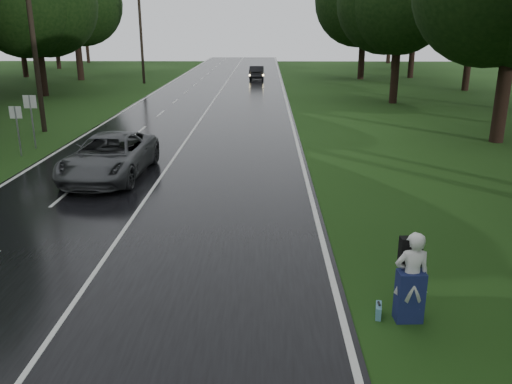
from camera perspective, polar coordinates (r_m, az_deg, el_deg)
The scene contains 16 objects.
ground at distance 11.98m, azimuth -20.02°, elevation -12.68°, with size 160.00×160.00×0.00m, color #1D3E12.
road at distance 30.44m, azimuth -6.89°, elevation 6.59°, with size 12.00×140.00×0.04m, color black.
lane_center at distance 30.43m, azimuth -6.89°, elevation 6.64°, with size 0.12×140.00×0.01m, color silver.
grey_car at distance 21.62m, azimuth -15.62°, elevation 3.79°, with size 2.77×6.00×1.67m, color #46484B.
far_car at distance 59.67m, azimuth 0.09°, elevation 12.88°, with size 1.52×4.37×1.44m, color black.
hitchhiker at distance 11.23m, azimuth 16.49°, elevation -9.15°, with size 0.74×0.67×1.96m.
suitcase at distance 11.54m, azimuth 13.17°, elevation -12.45°, with size 0.11×0.39×0.28m, color teal.
utility_pole_mid at distance 32.57m, azimuth -21.99°, elevation 6.13°, with size 1.80×0.28×11.00m, color black, non-canonical shape.
utility_pole_far at distance 56.84m, azimuth -12.07°, elevation 11.48°, with size 1.80×0.28×9.56m, color black, non-canonical shape.
road_sign_a at distance 26.80m, azimuth -24.14°, elevation 3.58°, with size 0.56×0.10×2.32m, color white, non-canonical shape.
road_sign_b at distance 28.21m, azimuth -22.82°, elevation 4.40°, with size 0.63×0.10×2.62m, color white, non-canonical shape.
tree_left_e at distance 49.14m, azimuth -21.99°, elevation 9.67°, with size 8.05×8.05×12.58m, color black, non-canonical shape.
tree_left_f at distance 62.07m, azimuth -18.46°, elevation 11.48°, with size 8.91×8.91×13.91m, color black, non-canonical shape.
tree_right_d at distance 30.24m, azimuth 24.62°, elevation 4.99°, with size 8.88×8.88×13.87m, color black, non-canonical shape.
tree_right_e at distance 42.78m, azimuth 14.63°, elevation 9.34°, with size 8.62×8.62×13.46m, color black, non-canonical shape.
tree_right_f at distance 61.13m, azimuth 11.28°, elevation 11.95°, with size 8.93×8.93×13.95m, color black, non-canonical shape.
Camera 1 is at (4.18, -9.58, 5.86)m, focal length 36.79 mm.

